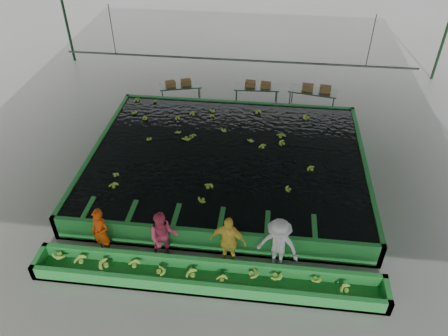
# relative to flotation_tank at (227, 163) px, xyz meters

# --- Properties ---
(ground) EXTENTS (80.00, 80.00, 0.00)m
(ground) POSITION_rel_flotation_tank_xyz_m (0.00, -1.50, -0.45)
(ground) COLOR gray
(ground) RESTS_ON ground
(shed_roof) EXTENTS (20.00, 22.00, 0.04)m
(shed_roof) POSITION_rel_flotation_tank_xyz_m (0.00, -1.50, 4.55)
(shed_roof) COLOR gray
(shed_roof) RESTS_ON shed_posts
(shed_posts) EXTENTS (20.00, 22.00, 5.00)m
(shed_posts) POSITION_rel_flotation_tank_xyz_m (0.00, -1.50, 2.05)
(shed_posts) COLOR black
(shed_posts) RESTS_ON ground
(flotation_tank) EXTENTS (10.00, 8.00, 0.90)m
(flotation_tank) POSITION_rel_flotation_tank_xyz_m (0.00, 0.00, 0.00)
(flotation_tank) COLOR #228231
(flotation_tank) RESTS_ON ground
(tank_water) EXTENTS (9.70, 7.70, 0.00)m
(tank_water) POSITION_rel_flotation_tank_xyz_m (0.00, -0.00, 0.40)
(tank_water) COLOR black
(tank_water) RESTS_ON flotation_tank
(sorting_trough) EXTENTS (10.00, 1.00, 0.50)m
(sorting_trough) POSITION_rel_flotation_tank_xyz_m (0.00, -5.10, -0.20)
(sorting_trough) COLOR #228231
(sorting_trough) RESTS_ON ground
(cableway_rail) EXTENTS (0.08, 0.08, 14.00)m
(cableway_rail) POSITION_rel_flotation_tank_xyz_m (0.00, 3.50, 2.55)
(cableway_rail) COLOR #59605B
(cableway_rail) RESTS_ON shed_roof
(rail_hanger_left) EXTENTS (0.04, 0.04, 2.00)m
(rail_hanger_left) POSITION_rel_flotation_tank_xyz_m (-5.00, 3.50, 3.55)
(rail_hanger_left) COLOR #59605B
(rail_hanger_left) RESTS_ON shed_roof
(rail_hanger_right) EXTENTS (0.04, 0.04, 2.00)m
(rail_hanger_right) POSITION_rel_flotation_tank_xyz_m (5.00, 3.50, 3.55)
(rail_hanger_right) COLOR #59605B
(rail_hanger_right) RESTS_ON shed_roof
(worker_a) EXTENTS (0.71, 0.58, 1.67)m
(worker_a) POSITION_rel_flotation_tank_xyz_m (-3.27, -4.30, 0.38)
(worker_a) COLOR #C53D08
(worker_a) RESTS_ON ground
(worker_b) EXTENTS (1.00, 0.87, 1.75)m
(worker_b) POSITION_rel_flotation_tank_xyz_m (-1.39, -4.30, 0.42)
(worker_b) COLOR #D33E60
(worker_b) RESTS_ON ground
(worker_c) EXTENTS (1.12, 0.58, 1.82)m
(worker_c) POSITION_rel_flotation_tank_xyz_m (0.51, -4.30, 0.46)
(worker_c) COLOR yellow
(worker_c) RESTS_ON ground
(worker_d) EXTENTS (1.34, 0.98, 1.86)m
(worker_d) POSITION_rel_flotation_tank_xyz_m (1.93, -4.30, 0.48)
(worker_d) COLOR silver
(worker_d) RESTS_ON ground
(packing_table_left) EXTENTS (2.06, 1.26, 0.87)m
(packing_table_left) POSITION_rel_flotation_tank_xyz_m (-2.79, 5.21, -0.01)
(packing_table_left) COLOR #59605B
(packing_table_left) RESTS_ON ground
(packing_table_mid) EXTENTS (2.10, 0.93, 0.94)m
(packing_table_mid) POSITION_rel_flotation_tank_xyz_m (0.75, 5.38, 0.02)
(packing_table_mid) COLOR #59605B
(packing_table_mid) RESTS_ON ground
(packing_table_right) EXTENTS (2.26, 1.23, 0.98)m
(packing_table_right) POSITION_rel_flotation_tank_xyz_m (3.31, 5.23, 0.04)
(packing_table_right) COLOR #59605B
(packing_table_right) RESTS_ON ground
(box_stack_left) EXTENTS (1.22, 0.73, 0.25)m
(box_stack_left) POSITION_rel_flotation_tank_xyz_m (-2.87, 5.13, 0.42)
(box_stack_left) COLOR brown
(box_stack_left) RESTS_ON packing_table_left
(box_stack_mid) EXTENTS (1.18, 0.42, 0.25)m
(box_stack_mid) POSITION_rel_flotation_tank_xyz_m (0.81, 5.33, 0.49)
(box_stack_mid) COLOR brown
(box_stack_mid) RESTS_ON packing_table_mid
(box_stack_right) EXTENTS (1.30, 0.47, 0.27)m
(box_stack_right) POSITION_rel_flotation_tank_xyz_m (3.44, 5.16, 0.53)
(box_stack_right) COLOR brown
(box_stack_right) RESTS_ON packing_table_right
(floating_bananas) EXTENTS (8.65, 5.90, 0.12)m
(floating_bananas) POSITION_rel_flotation_tank_xyz_m (0.00, 0.80, 0.40)
(floating_bananas) COLOR #87B935
(floating_bananas) RESTS_ON tank_water
(trough_bananas) EXTENTS (9.70, 0.65, 0.13)m
(trough_bananas) POSITION_rel_flotation_tank_xyz_m (0.00, -5.10, -0.05)
(trough_bananas) COLOR #87B935
(trough_bananas) RESTS_ON sorting_trough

